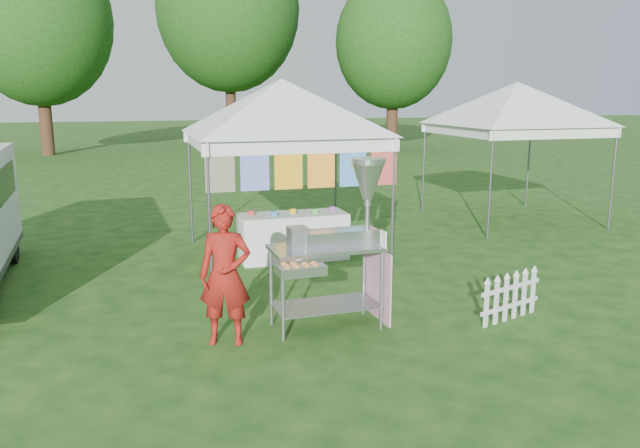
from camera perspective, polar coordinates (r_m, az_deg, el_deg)
name	(u,v)px	position (r m, az deg, el deg)	size (l,w,h in m)	color
ground	(352,325)	(7.67, 2.90, -9.24)	(120.00, 120.00, 0.00)	#134012
canopy_main	(281,79)	(10.52, -3.54, 13.07)	(4.24, 4.24, 3.45)	#59595E
canopy_right	(518,82)	(14.17, 17.62, 12.26)	(4.24, 4.24, 3.45)	#59595E
tree_left	(37,21)	(31.09, -24.46, 16.52)	(6.40, 6.40, 9.53)	#3C2215
tree_mid	(228,9)	(35.42, -8.39, 18.84)	(7.60, 7.60, 11.52)	#3C2215
tree_right	(394,42)	(31.40, 6.76, 16.21)	(5.60, 5.60, 8.42)	#3C2215
donut_cart	(343,230)	(7.35, 2.14, -0.54)	(1.44, 1.02, 2.01)	gray
vendor	(225,275)	(6.99, -8.67, -4.64)	(0.58, 0.38, 1.58)	maroon
picket_fence	(510,298)	(8.10, 17.02, -6.45)	(1.03, 0.37, 0.56)	silver
display_table	(293,236)	(10.54, -2.48, -1.13)	(1.80, 0.70, 0.78)	white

